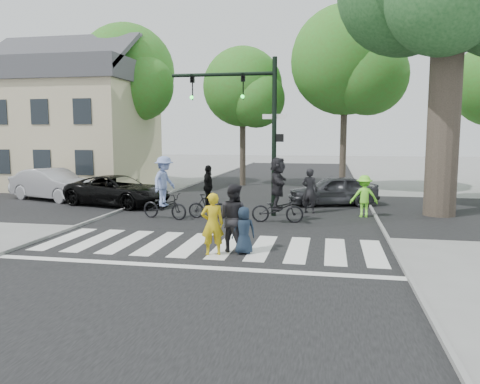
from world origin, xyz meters
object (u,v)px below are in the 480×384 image
(pedestrian_adult, at_px, (233,218))
(cyclist_left, at_px, (164,192))
(car_silver, at_px, (53,184))
(car_grey, at_px, (333,190))
(cyclist_right, at_px, (278,194))
(car_suv, at_px, (118,191))
(traffic_signal, at_px, (252,114))
(pedestrian_child, at_px, (244,230))
(pedestrian_woman, at_px, (212,224))
(cyclist_mid, at_px, (208,197))

(pedestrian_adult, distance_m, cyclist_left, 5.56)
(cyclist_left, height_order, car_silver, cyclist_left)
(pedestrian_adult, distance_m, car_grey, 9.36)
(pedestrian_adult, bearing_deg, cyclist_left, -32.59)
(cyclist_right, distance_m, car_silver, 11.85)
(pedestrian_adult, bearing_deg, car_suv, -28.33)
(traffic_signal, distance_m, pedestrian_child, 6.81)
(pedestrian_woman, bearing_deg, traffic_signal, -110.45)
(cyclist_mid, bearing_deg, pedestrian_child, -65.31)
(traffic_signal, xyz_separation_m, cyclist_right, (1.15, -1.34, -2.86))
(pedestrian_adult, relative_size, car_grey, 0.47)
(traffic_signal, height_order, cyclist_right, traffic_signal)
(pedestrian_child, distance_m, cyclist_mid, 5.40)
(pedestrian_adult, xyz_separation_m, cyclist_mid, (-1.94, 4.72, -0.10))
(traffic_signal, bearing_deg, cyclist_left, -155.01)
(traffic_signal, relative_size, cyclist_mid, 3.00)
(cyclist_right, bearing_deg, traffic_signal, 130.68)
(cyclist_right, bearing_deg, cyclist_mid, 173.14)
(cyclist_left, distance_m, cyclist_right, 4.20)
(car_suv, bearing_deg, car_grey, -63.34)
(cyclist_left, distance_m, car_grey, 7.72)
(pedestrian_child, relative_size, cyclist_mid, 0.63)
(pedestrian_woman, bearing_deg, pedestrian_child, 177.51)
(pedestrian_adult, relative_size, car_silver, 0.40)
(traffic_signal, relative_size, car_grey, 1.54)
(pedestrian_child, bearing_deg, cyclist_left, -72.94)
(cyclist_left, bearing_deg, pedestrian_woman, -57.39)
(pedestrian_woman, distance_m, pedestrian_child, 0.84)
(cyclist_left, bearing_deg, car_suv, 138.96)
(car_grey, bearing_deg, pedestrian_woman, -34.21)
(car_silver, bearing_deg, cyclist_right, -89.98)
(car_silver, bearing_deg, car_grey, -67.94)
(car_grey, bearing_deg, cyclist_mid, -63.06)
(cyclist_mid, height_order, car_silver, cyclist_mid)
(traffic_signal, relative_size, cyclist_left, 2.56)
(pedestrian_woman, distance_m, pedestrian_adult, 0.64)
(pedestrian_child, relative_size, cyclist_left, 0.54)
(traffic_signal, relative_size, pedestrian_adult, 3.27)
(traffic_signal, distance_m, cyclist_right, 3.36)
(pedestrian_child, distance_m, pedestrian_adult, 0.47)
(cyclist_mid, relative_size, car_suv, 0.42)
(cyclist_mid, bearing_deg, car_silver, 158.28)
(pedestrian_woman, bearing_deg, cyclist_left, -77.79)
(cyclist_mid, bearing_deg, car_grey, 42.94)
(cyclist_left, bearing_deg, cyclist_mid, 14.37)
(cyclist_left, bearing_deg, pedestrian_child, -49.69)
(car_suv, xyz_separation_m, car_grey, (9.31, 1.90, -0.00))
(cyclist_right, distance_m, car_suv, 7.84)
(pedestrian_child, xyz_separation_m, car_suv, (-6.99, 7.26, 0.04))
(cyclist_right, height_order, car_suv, cyclist_right)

